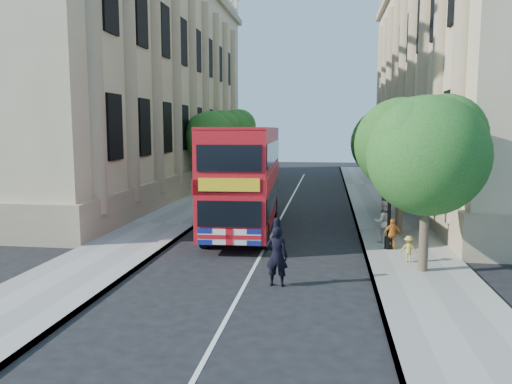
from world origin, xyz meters
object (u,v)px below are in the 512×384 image
at_px(lamp_post, 390,190).
at_px(double_decker_bus, 245,175).
at_px(police_constable, 277,256).
at_px(woman_pedestrian, 383,222).
at_px(box_van, 251,191).

relative_size(lamp_post, double_decker_bus, 0.48).
distance_m(lamp_post, double_decker_bus, 7.23).
height_order(lamp_post, double_decker_bus, lamp_post).
relative_size(police_constable, woman_pedestrian, 1.08).
bearing_deg(lamp_post, police_constable, -128.58).
bearing_deg(woman_pedestrian, police_constable, 44.35).
relative_size(double_decker_bus, box_van, 2.09).
relative_size(lamp_post, police_constable, 2.69).
xyz_separation_m(box_van, woman_pedestrian, (6.70, -6.53, -0.41)).
xyz_separation_m(double_decker_bus, police_constable, (2.42, -8.34, -1.74)).
height_order(lamp_post, police_constable, lamp_post).
bearing_deg(box_van, lamp_post, -46.59).
bearing_deg(box_van, police_constable, -75.59).
bearing_deg(double_decker_bus, box_van, 91.94).
height_order(lamp_post, woman_pedestrian, lamp_post).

